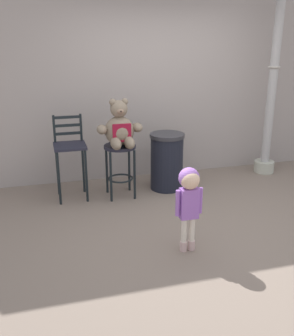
# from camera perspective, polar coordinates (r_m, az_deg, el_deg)

# --- Properties ---
(ground_plane) EXTENTS (24.00, 24.00, 0.00)m
(ground_plane) POSITION_cam_1_polar(r_m,az_deg,el_deg) (4.55, 7.62, -8.21)
(ground_plane) COLOR #76675B
(building_wall) EXTENTS (6.99, 0.30, 3.20)m
(building_wall) POSITION_cam_1_polar(r_m,az_deg,el_deg) (5.90, 0.80, 14.40)
(building_wall) COLOR gray
(building_wall) RESTS_ON ground_plane
(bar_stool_with_teddy) EXTENTS (0.42, 0.42, 0.71)m
(bar_stool_with_teddy) POSITION_cam_1_polar(r_m,az_deg,el_deg) (5.11, -4.01, 1.29)
(bar_stool_with_teddy) COLOR black
(bar_stool_with_teddy) RESTS_ON ground_plane
(teddy_bear) EXTENTS (0.60, 0.53, 0.61)m
(teddy_bear) POSITION_cam_1_polar(r_m,az_deg,el_deg) (4.97, -4.05, 5.75)
(teddy_bear) COLOR #7C6D59
(teddy_bear) RESTS_ON bar_stool_with_teddy
(child_walking) EXTENTS (0.28, 0.22, 0.88)m
(child_walking) POSITION_cam_1_polar(r_m,az_deg,el_deg) (3.75, 6.26, -3.52)
(child_walking) COLOR #C7A5A3
(child_walking) RESTS_ON ground_plane
(trash_bin) EXTENTS (0.48, 0.48, 0.80)m
(trash_bin) POSITION_cam_1_polar(r_m,az_deg,el_deg) (5.40, 2.94, 1.00)
(trash_bin) COLOR black
(trash_bin) RESTS_ON ground_plane
(lamppost) EXTENTS (0.31, 0.31, 2.83)m
(lamppost) POSITION_cam_1_polar(r_m,az_deg,el_deg) (6.20, 17.85, 9.29)
(lamppost) COLOR #ADAF9E
(lamppost) RESTS_ON ground_plane
(bar_chair_empty) EXTENTS (0.41, 0.41, 1.10)m
(bar_chair_empty) POSITION_cam_1_polar(r_m,az_deg,el_deg) (5.11, -11.35, 2.56)
(bar_chair_empty) COLOR black
(bar_chair_empty) RESTS_ON ground_plane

